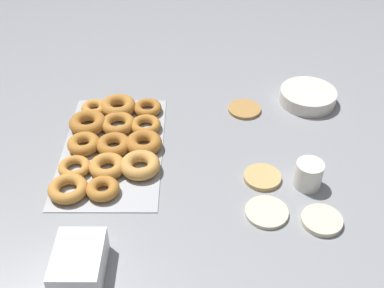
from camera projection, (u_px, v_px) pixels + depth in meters
name	position (u px, v px, depth m)	size (l,w,h in m)	color
ground_plane	(230.00, 159.00, 1.40)	(3.00, 3.00, 0.00)	gray
pancake_0	(267.00, 212.00, 1.24)	(0.11, 0.11, 0.01)	beige
pancake_1	(244.00, 109.00, 1.59)	(0.11, 0.11, 0.01)	#B27F42
pancake_2	(262.00, 177.00, 1.34)	(0.10, 0.10, 0.01)	tan
pancake_3	(322.00, 220.00, 1.21)	(0.10, 0.10, 0.01)	beige
donut_tray	(112.00, 142.00, 1.44)	(0.51, 0.30, 0.04)	#ADAFB5
batter_bowl	(308.00, 96.00, 1.62)	(0.19, 0.19, 0.05)	silver
container_stack	(79.00, 263.00, 1.08)	(0.15, 0.11, 0.07)	white
paper_cup	(309.00, 174.00, 1.30)	(0.07, 0.07, 0.08)	white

